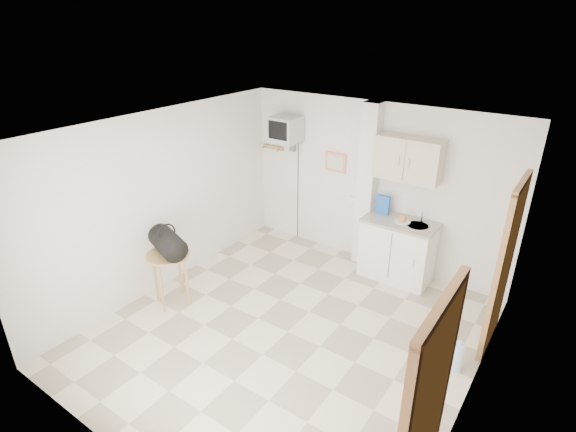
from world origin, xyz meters
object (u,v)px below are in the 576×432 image
Objects in this scene: round_table at (169,262)px; duffel_bag at (168,243)px; water_bottle at (458,356)px; crt_television at (286,130)px.

duffel_bag is at bearing 31.51° from round_table.
round_table reaches higher than water_bottle.
duffel_bag is at bearing -94.43° from crt_television.
duffel_bag reaches higher than round_table.
crt_television is 2.87× the size of round_table.
round_table is 1.94× the size of water_bottle.
round_table is at bearing -165.47° from water_bottle.
crt_television is 2.60m from duffel_bag.
water_bottle is (3.34, -1.47, -1.76)m from crt_television.
water_bottle is (3.54, 0.92, -0.46)m from round_table.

